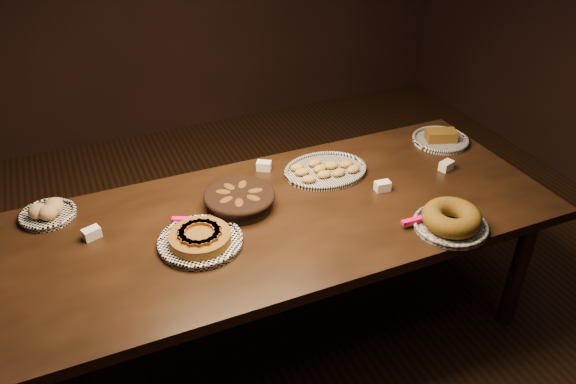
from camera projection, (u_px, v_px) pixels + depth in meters
name	position (u px, v px, depth m)	size (l,w,h in m)	color
ground	(286.00, 332.00, 2.87)	(5.00, 5.00, 0.00)	black
buffet_table	(286.00, 226.00, 2.50)	(2.40, 1.00, 0.75)	black
apple_tart_plate	(200.00, 239.00, 2.27)	(0.35, 0.36, 0.07)	white
madeleine_platter	(325.00, 170.00, 2.73)	(0.41, 0.33, 0.05)	black
bundt_cake_plate	(451.00, 220.00, 2.35)	(0.35, 0.31, 0.10)	black
croissant_basket	(239.00, 198.00, 2.48)	(0.37, 0.37, 0.08)	black
bread_roll_plate	(48.00, 212.00, 2.42)	(0.24, 0.24, 0.08)	white
loaf_plate	(441.00, 139.00, 3.00)	(0.30, 0.30, 0.07)	black
tent_cards	(288.00, 195.00, 2.54)	(1.75, 0.52, 0.04)	white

